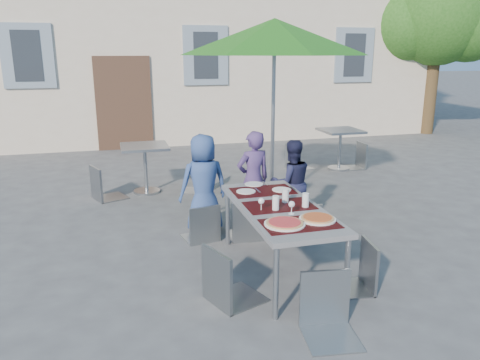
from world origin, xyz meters
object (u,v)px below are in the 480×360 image
object	(u,v)px
chair_0	(202,201)
chair_2	(304,198)
chair_3	(226,242)
patio_umbrella	(274,38)
chair_4	(361,238)
chair_5	(330,269)
bg_chair_r_0	(199,160)
child_1	(253,179)
chair_1	(248,195)
pizza_near_left	(285,223)
cafe_table_1	(340,141)
child_2	(291,183)
dining_table	(279,211)
bg_chair_r_1	(358,140)
pizza_near_right	(317,218)
child_0	(204,183)
bg_chair_l_0	(101,162)
cafe_table_0	(145,159)
bg_chair_l_1	(297,141)

from	to	relation	value
chair_0	chair_2	xyz separation A→B (m)	(1.23, -0.29, 0.01)
chair_3	patio_umbrella	xyz separation A→B (m)	(1.38, 2.67, 1.86)
chair_4	chair_5	size ratio (longest dim) A/B	0.95
chair_5	bg_chair_r_0	size ratio (longest dim) A/B	1.06
child_1	chair_1	world-z (taller)	child_1
pizza_near_left	chair_4	distance (m)	0.82
cafe_table_1	chair_3	bearing A→B (deg)	-127.75
child_2	dining_table	bearing A→B (deg)	65.84
chair_5	bg_chair_r_1	bearing A→B (deg)	58.71
pizza_near_right	child_0	size ratio (longest dim) A/B	0.27
chair_0	bg_chair_l_0	xyz separation A→B (m)	(-1.20, 2.11, 0.08)
bg_chair_r_0	chair_0	bearing A→B (deg)	-99.83
pizza_near_left	child_1	distance (m)	1.97
chair_2	chair_5	xyz separation A→B (m)	(-0.60, -1.94, 0.04)
chair_1	bg_chair_r_1	bearing A→B (deg)	43.30
bg_chair_l_0	bg_chair_r_0	distance (m)	1.57
pizza_near_right	patio_umbrella	world-z (taller)	patio_umbrella
dining_table	child_2	world-z (taller)	child_2
chair_0	bg_chair_r_0	bearing A→B (deg)	80.17
pizza_near_left	chair_0	bearing A→B (deg)	106.42
cafe_table_0	cafe_table_1	xyz separation A→B (m)	(3.86, 0.59, -0.00)
bg_chair_l_0	child_0	bearing A→B (deg)	-53.81
chair_1	dining_table	bearing A→B (deg)	-87.11
bg_chair_r_0	chair_1	bearing A→B (deg)	-84.88
cafe_table_1	bg_chair_r_1	xyz separation A→B (m)	(0.40, 0.01, 0.00)
dining_table	pizza_near_right	distance (m)	0.54
child_0	dining_table	bearing A→B (deg)	103.32
child_0	chair_4	world-z (taller)	child_0
chair_2	chair_4	world-z (taller)	chair_4
chair_5	chair_3	bearing A→B (deg)	135.42
patio_umbrella	bg_chair_r_1	bearing A→B (deg)	35.92
pizza_near_right	chair_4	size ratio (longest dim) A/B	0.37
child_0	chair_1	size ratio (longest dim) A/B	1.30
pizza_near_right	bg_chair_r_1	size ratio (longest dim) A/B	0.36
bg_chair_r_1	chair_4	bearing A→B (deg)	-118.82
pizza_near_right	bg_chair_l_0	xyz separation A→B (m)	(-2.02, 3.67, -0.16)
chair_1	cafe_table_0	world-z (taller)	chair_1
child_1	bg_chair_l_0	size ratio (longest dim) A/B	1.26
chair_0	bg_chair_l_1	distance (m)	4.05
chair_3	chair_5	distance (m)	0.99
pizza_near_right	chair_1	bearing A→B (deg)	99.63
bg_chair_l_0	cafe_table_0	bearing A→B (deg)	15.38
pizza_near_left	bg_chair_r_0	distance (m)	3.74
chair_0	chair_1	distance (m)	0.58
chair_2	bg_chair_l_0	world-z (taller)	bg_chair_l_0
patio_umbrella	cafe_table_0	bearing A→B (deg)	147.25
pizza_near_right	chair_4	xyz separation A→B (m)	(0.44, -0.07, -0.22)
chair_2	chair_3	distance (m)	1.80
chair_3	cafe_table_0	size ratio (longest dim) A/B	1.29
chair_5	cafe_table_0	world-z (taller)	chair_5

